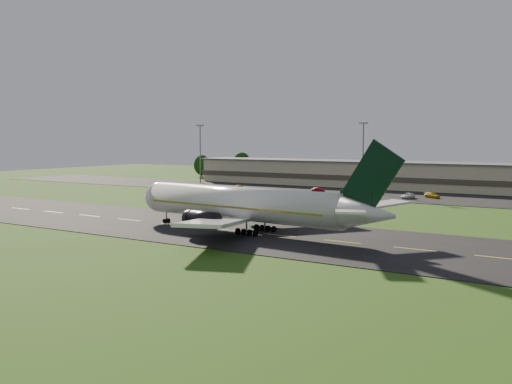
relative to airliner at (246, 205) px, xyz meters
The scene contains 12 objects.
ground 16.30m from the airliner, behind, with size 360.00×360.00×0.00m, color #234912.
taxiway 16.29m from the airliner, behind, with size 220.00×30.00×0.10m, color black.
apron 73.88m from the airliner, 102.23° to the left, with size 260.00×30.00×0.10m, color black.
airliner is the anchor object (origin of this frame).
terminal 96.68m from the airliner, 95.47° to the left, with size 145.00×16.00×8.40m.
light_mast_west 107.06m from the airliner, 131.42° to the left, with size 2.40×1.20×20.35m.
light_mast_centre 81.16m from the airliner, 97.56° to the left, with size 2.40×1.20×20.35m.
tree_line 106.72m from the airliner, 82.81° to the left, with size 198.28×9.46×10.50m.
service_vehicle_a 81.00m from the airliner, 124.46° to the left, with size 1.52×3.77×1.28m, color yellow.
service_vehicle_b 73.64m from the airliner, 106.22° to the left, with size 1.37×3.92×1.29m, color #A10A1B.
service_vehicle_c 67.52m from the airliner, 84.09° to the left, with size 2.35×5.10×1.42m, color white.
service_vehicle_d 72.58m from the airliner, 80.44° to the left, with size 1.95×4.80×1.39m, color gold.
Camera 1 is at (66.76, -79.06, 15.67)m, focal length 40.00 mm.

